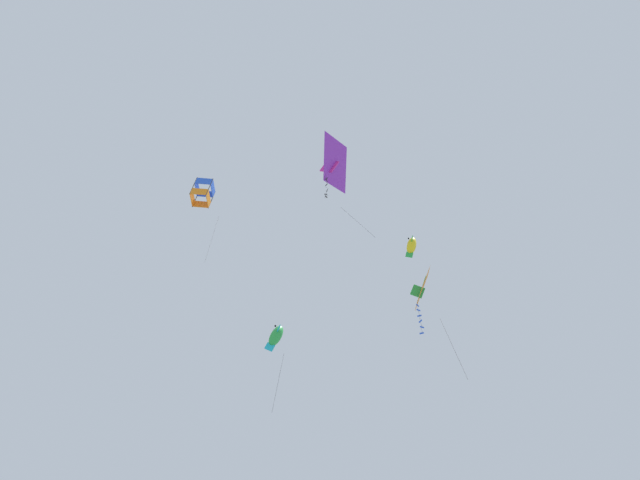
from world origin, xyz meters
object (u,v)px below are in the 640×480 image
(kite_fish_near_right, at_px, (411,246))
(kite_delta_highest, at_px, (334,164))
(kite_fish_far_centre, at_px, (276,336))
(kite_box_upper_right, at_px, (203,193))
(kite_delta_low_drifter, at_px, (421,290))

(kite_fish_near_right, bearing_deg, kite_delta_highest, 92.11)
(kite_fish_far_centre, relative_size, kite_delta_highest, 0.74)
(kite_box_upper_right, distance_m, kite_fish_far_centre, 11.69)
(kite_box_upper_right, distance_m, kite_delta_highest, 8.91)
(kite_box_upper_right, xyz_separation_m, kite_fish_far_centre, (-1.19, 5.12, -10.44))
(kite_fish_near_right, xyz_separation_m, kite_delta_low_drifter, (3.10, -0.56, -5.92))
(kite_delta_low_drifter, xyz_separation_m, kite_delta_highest, (-3.33, -3.30, 13.05))
(kite_fish_near_right, bearing_deg, kite_box_upper_right, 79.11)
(kite_fish_far_centre, distance_m, kite_delta_highest, 10.84)
(kite_fish_near_right, distance_m, kite_delta_low_drifter, 6.70)
(kite_fish_far_centre, height_order, kite_delta_highest, kite_delta_highest)
(kite_delta_low_drifter, distance_m, kite_fish_far_centre, 10.75)
(kite_fish_near_right, xyz_separation_m, kite_box_upper_right, (-3.53, -12.06, 8.21))
(kite_fish_near_right, distance_m, kite_box_upper_right, 15.01)
(kite_fish_near_right, relative_size, kite_delta_low_drifter, 0.25)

